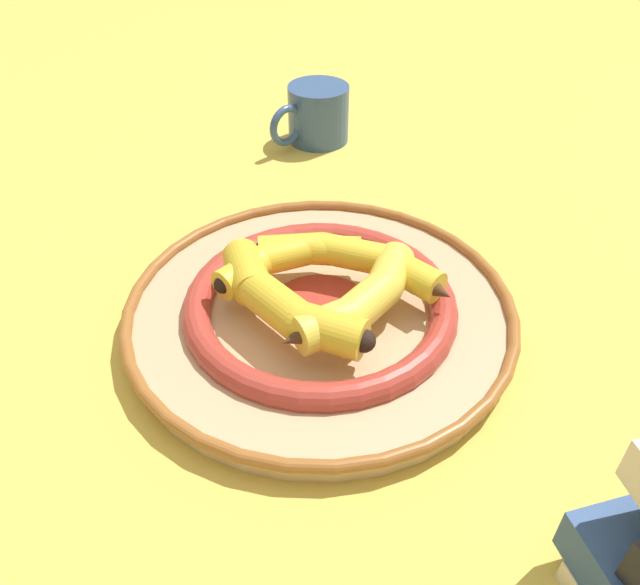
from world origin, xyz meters
TOP-DOWN VIEW (x-y plane):
  - ground_plane at (0.00, 0.00)m, footprint 2.80×2.80m
  - decorative_bowl at (0.02, 0.00)m, footprint 0.39×0.39m
  - banana_a at (0.05, 0.03)m, footprint 0.16×0.15m
  - banana_b at (-0.02, 0.03)m, footprint 0.12×0.16m
  - banana_c at (-0.01, -0.04)m, footprint 0.21×0.08m
  - banana_d at (0.05, -0.03)m, footprint 0.15×0.09m
  - coffee_mug at (0.08, -0.40)m, footprint 0.11×0.12m

SIDE VIEW (x-z plane):
  - ground_plane at x=0.00m, z-range 0.00..0.00m
  - decorative_bowl at x=0.02m, z-range 0.00..0.04m
  - coffee_mug at x=0.08m, z-range 0.00..0.08m
  - banana_d at x=0.05m, z-range 0.04..0.07m
  - banana_c at x=-0.01m, z-range 0.04..0.07m
  - banana_b at x=-0.02m, z-range 0.04..0.07m
  - banana_a at x=0.05m, z-range 0.04..0.07m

